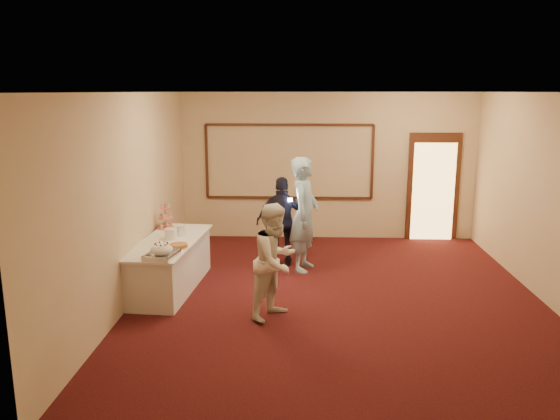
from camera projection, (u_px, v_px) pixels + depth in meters
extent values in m
plane|color=#330B13|center=(337.00, 299.00, 8.08)|extent=(7.00, 7.00, 0.00)
cube|color=beige|center=(328.00, 167.00, 11.18)|extent=(6.00, 0.04, 3.00)
cube|color=beige|center=(370.00, 285.00, 4.35)|extent=(6.00, 0.04, 3.00)
cube|color=beige|center=(132.00, 198.00, 7.88)|extent=(0.04, 7.00, 3.00)
cube|color=beige|center=(554.00, 201.00, 7.65)|extent=(0.04, 7.00, 3.00)
cube|color=white|center=(342.00, 92.00, 7.44)|extent=(6.00, 7.00, 0.04)
cube|color=#382111|center=(289.00, 198.00, 11.32)|extent=(3.40, 0.04, 0.05)
cube|color=#382111|center=(289.00, 125.00, 11.00)|extent=(3.40, 0.04, 0.05)
cube|color=#382111|center=(207.00, 161.00, 11.22)|extent=(0.05, 0.04, 1.50)
cube|color=#382111|center=(373.00, 162.00, 11.10)|extent=(0.05, 0.04, 1.50)
cube|color=#382111|center=(433.00, 187.00, 11.15)|extent=(1.05, 0.06, 2.20)
cube|color=#FFBF66|center=(433.00, 192.00, 11.14)|extent=(0.85, 0.02, 2.00)
cube|color=silver|center=(170.00, 266.00, 8.44)|extent=(0.91, 2.13, 0.74)
cube|color=silver|center=(169.00, 242.00, 8.36)|extent=(1.02, 2.25, 0.03)
cube|color=#ABAFB2|center=(162.00, 256.00, 7.52)|extent=(0.45, 0.53, 0.04)
ellipsoid|color=silver|center=(162.00, 250.00, 7.50)|extent=(0.31, 0.31, 0.14)
cube|color=silver|center=(172.00, 251.00, 7.65)|extent=(0.12, 0.33, 0.01)
cylinder|color=#E65769|center=(165.00, 216.00, 9.09)|extent=(0.02, 0.02, 0.42)
cylinder|color=#E65769|center=(166.00, 228.00, 9.13)|extent=(0.32, 0.32, 0.01)
cylinder|color=#E65769|center=(166.00, 218.00, 9.10)|extent=(0.24, 0.24, 0.01)
cylinder|color=#E65769|center=(165.00, 208.00, 9.06)|extent=(0.17, 0.17, 0.01)
cylinder|color=white|center=(171.00, 234.00, 8.44)|extent=(0.19, 0.19, 0.16)
cylinder|color=white|center=(171.00, 229.00, 8.42)|extent=(0.20, 0.20, 0.01)
cylinder|color=white|center=(179.00, 230.00, 8.65)|extent=(0.20, 0.20, 0.16)
cylinder|color=white|center=(179.00, 225.00, 8.63)|extent=(0.21, 0.21, 0.01)
cylinder|color=white|center=(179.00, 248.00, 7.97)|extent=(0.30, 0.30, 0.01)
cylinder|color=#8C5E23|center=(178.00, 246.00, 7.96)|extent=(0.26, 0.26, 0.05)
imported|color=#94C3E0|center=(304.00, 214.00, 9.22)|extent=(0.64, 0.81, 1.95)
imported|color=white|center=(276.00, 261.00, 7.30)|extent=(0.92, 0.97, 1.58)
imported|color=black|center=(283.00, 222.00, 9.52)|extent=(0.94, 0.42, 1.57)
cube|color=white|center=(290.00, 200.00, 9.29)|extent=(0.08, 0.05, 0.05)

